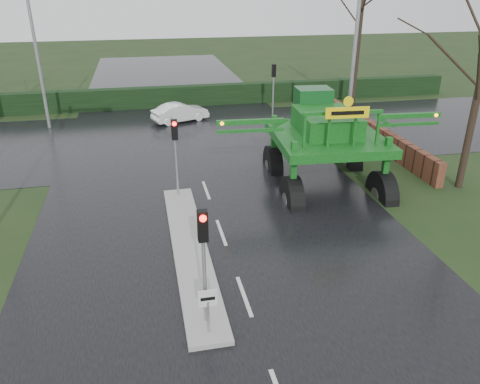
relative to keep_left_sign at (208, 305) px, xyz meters
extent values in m
plane|color=black|center=(1.30, 1.50, -1.06)|extent=(140.00, 140.00, 0.00)
cube|color=black|center=(1.30, 11.50, -1.05)|extent=(14.00, 80.00, 0.02)
cube|color=black|center=(1.30, 17.50, -1.05)|extent=(80.00, 12.00, 0.02)
cube|color=gray|center=(0.00, 4.50, -0.97)|extent=(1.20, 10.00, 0.16)
cube|color=black|center=(1.30, 25.50, -0.31)|extent=(44.00, 0.90, 1.50)
cube|color=#592D1E|center=(11.80, 17.50, -0.46)|extent=(0.40, 20.00, 1.20)
cylinder|color=gray|center=(0.00, 0.00, -0.41)|extent=(0.07, 0.07, 1.00)
cube|color=silver|center=(0.00, 0.00, 0.19)|extent=(0.50, 0.04, 0.50)
cube|color=black|center=(0.00, -0.02, 0.19)|extent=(0.38, 0.01, 0.10)
cylinder|color=gray|center=(0.00, 0.50, 0.69)|extent=(0.10, 0.10, 3.50)
cube|color=black|center=(0.00, 0.50, 2.04)|extent=(0.26, 0.22, 0.85)
sphere|color=#FF0C07|center=(0.00, 0.37, 2.32)|extent=(0.18, 0.18, 0.18)
cylinder|color=gray|center=(0.00, 9.00, 0.69)|extent=(0.10, 0.10, 3.50)
cube|color=black|center=(0.00, 9.00, 2.04)|extent=(0.26, 0.22, 0.85)
sphere|color=#FF0C07|center=(0.00, 8.87, 2.32)|extent=(0.18, 0.18, 0.18)
cylinder|color=gray|center=(7.80, 21.50, 0.69)|extent=(0.10, 0.10, 3.50)
cube|color=black|center=(7.80, 21.50, 2.04)|extent=(0.26, 0.22, 0.85)
sphere|color=#FF0C07|center=(7.80, 21.63, 2.32)|extent=(0.18, 0.18, 0.18)
cylinder|color=gray|center=(9.80, 13.50, 3.94)|extent=(0.20, 0.20, 10.00)
cylinder|color=gray|center=(-7.20, 21.50, 3.94)|extent=(0.20, 0.20, 10.00)
cylinder|color=black|center=(12.80, 7.50, 2.94)|extent=(0.32, 0.32, 8.00)
cylinder|color=black|center=(14.30, 22.50, 3.94)|extent=(0.32, 0.32, 10.00)
cylinder|color=black|center=(2.87, 9.75, 0.07)|extent=(0.78, 2.30, 2.26)
cylinder|color=#595B56|center=(2.87, 9.75, 0.07)|extent=(0.72, 0.84, 0.79)
cube|color=#0E4C0D|center=(2.87, 9.75, 1.49)|extent=(0.27, 0.27, 2.60)
cylinder|color=black|center=(6.93, 9.46, 0.07)|extent=(0.78, 2.30, 2.26)
cylinder|color=#595B56|center=(6.93, 9.46, 0.07)|extent=(0.72, 0.84, 0.79)
cube|color=#0E4C0D|center=(6.93, 9.46, 1.49)|extent=(0.27, 0.27, 2.60)
cylinder|color=black|center=(2.58, 5.69, 0.07)|extent=(0.78, 2.30, 2.26)
cylinder|color=#595B56|center=(2.58, 5.69, 0.07)|extent=(0.72, 0.84, 0.79)
cube|color=#0E4C0D|center=(2.58, 5.69, 1.49)|extent=(0.27, 0.27, 2.60)
cylinder|color=black|center=(6.64, 5.40, 0.07)|extent=(0.78, 2.30, 2.26)
cylinder|color=#595B56|center=(6.64, 5.40, 0.07)|extent=(0.72, 0.84, 0.79)
cube|color=#0E4C0D|center=(6.64, 5.40, 1.49)|extent=(0.27, 0.27, 2.60)
cube|color=#0E4C0D|center=(4.75, 7.57, 2.22)|extent=(5.12, 5.75, 0.40)
cube|color=#0E4C0D|center=(4.77, 7.80, 2.84)|extent=(2.72, 3.56, 1.02)
cube|color=#11491C|center=(4.93, 10.05, 3.24)|extent=(1.79, 1.47, 1.47)
cube|color=#0E4C0D|center=(4.63, 5.77, 3.86)|extent=(3.39, 0.37, 0.14)
cube|color=#0E4C0D|center=(1.11, 7.38, 3.24)|extent=(2.95, 0.41, 0.20)
sphere|color=orange|center=(-0.13, 7.35, 3.24)|extent=(0.16, 0.16, 0.16)
cube|color=#0E4C0D|center=(8.33, 6.87, 3.24)|extent=(2.95, 0.41, 0.20)
sphere|color=orange|center=(9.56, 6.67, 3.24)|extent=(0.16, 0.16, 0.16)
cube|color=yellow|center=(4.59, 5.32, 3.97)|extent=(1.81, 0.20, 0.45)
cube|color=black|center=(4.59, 5.32, 3.97)|extent=(1.35, 0.11, 0.16)
cylinder|color=yellow|center=(4.59, 5.32, 4.42)|extent=(0.41, 0.07, 0.41)
imported|color=white|center=(1.25, 21.14, -1.06)|extent=(4.00, 2.54, 1.24)
camera|label=1|loc=(-1.23, -9.77, 7.65)|focal=35.00mm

